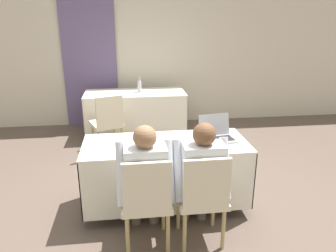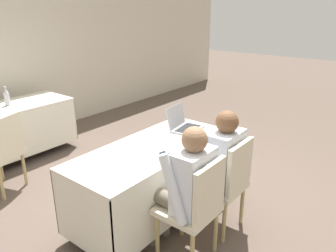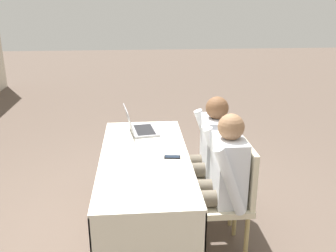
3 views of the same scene
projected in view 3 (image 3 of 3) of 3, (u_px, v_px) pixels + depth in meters
The scene contains 10 objects.
ground_plane at pixel (146, 234), 3.31m from camera, with size 24.00×24.00×0.00m, color brown.
conference_table_near at pixel (145, 176), 3.12m from camera, with size 1.72×0.72×0.76m.
laptop at pixel (140, 127), 3.57m from camera, with size 0.39×0.35×0.25m.
cell_phone at pixel (172, 157), 3.02m from camera, with size 0.08×0.14×0.01m.
paper_beside_laptop at pixel (140, 198), 2.42m from camera, with size 0.29×0.35×0.00m.
paper_centre_table at pixel (132, 155), 3.06m from camera, with size 0.28×0.34×0.00m.
chair_near_left at pixel (230, 194), 2.96m from camera, with size 0.44×0.44×0.91m.
chair_near_right at pixel (217, 167), 3.43m from camera, with size 0.44×0.44×0.91m.
person_checkered_shirt at pixel (218, 176), 2.90m from camera, with size 0.50×0.52×1.17m.
person_white_shirt at pixel (207, 151), 3.37m from camera, with size 0.50×0.52×1.17m.
Camera 3 is at (-2.82, 0.04, 1.99)m, focal length 40.00 mm.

